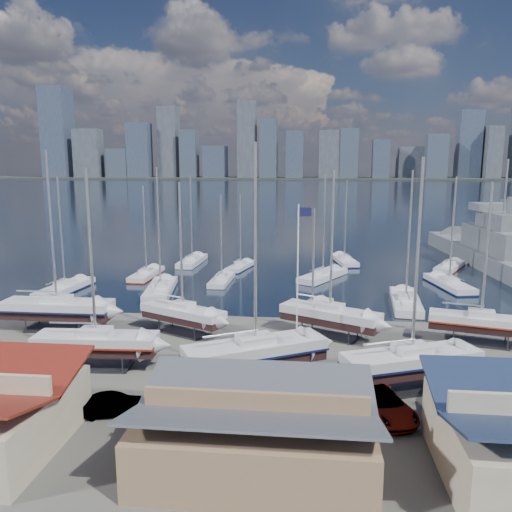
# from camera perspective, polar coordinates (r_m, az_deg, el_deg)

# --- Properties ---
(ground) EXTENTS (1400.00, 1400.00, 0.00)m
(ground) POSITION_cam_1_polar(r_m,az_deg,el_deg) (42.96, 2.23, -11.02)
(ground) COLOR #605E59
(ground) RESTS_ON ground
(water) EXTENTS (1400.00, 600.00, 0.40)m
(water) POSITION_cam_1_polar(r_m,az_deg,el_deg) (350.32, 5.64, 7.62)
(water) COLOR #172235
(water) RESTS_ON ground
(far_shore) EXTENTS (1400.00, 80.00, 2.20)m
(far_shore) POSITION_cam_1_polar(r_m,az_deg,el_deg) (610.13, 5.84, 8.82)
(far_shore) COLOR #2D332D
(far_shore) RESTS_ON ground
(skyline) EXTENTS (639.14, 43.80, 107.69)m
(skyline) POSITION_cam_1_polar(r_m,az_deg,el_deg) (604.26, 5.14, 12.43)
(skyline) COLOR #475166
(skyline) RESTS_ON far_shore
(shed_grey) EXTENTS (12.60, 8.40, 4.17)m
(shed_grey) POSITION_cam_1_polar(r_m,az_deg,el_deg) (27.57, -0.07, -18.88)
(shed_grey) COLOR #8C6B4C
(shed_grey) RESTS_ON ground
(sailboat_cradle_0) EXTENTS (10.60, 2.99, 17.04)m
(sailboat_cradle_0) POSITION_cam_1_polar(r_m,az_deg,el_deg) (51.68, -21.76, -5.59)
(sailboat_cradle_0) COLOR #2D2D33
(sailboat_cradle_0) RESTS_ON ground
(sailboat_cradle_1) EXTENTS (9.66, 3.13, 15.47)m
(sailboat_cradle_1) POSITION_cam_1_polar(r_m,az_deg,el_deg) (41.27, -17.80, -9.40)
(sailboat_cradle_1) COLOR #2D2D33
(sailboat_cradle_1) RESTS_ON ground
(sailboat_cradle_2) EXTENTS (8.77, 5.96, 14.17)m
(sailboat_cradle_2) POSITION_cam_1_polar(r_m,az_deg,el_deg) (47.51, -8.38, -6.49)
(sailboat_cradle_2) COLOR #2D2D33
(sailboat_cradle_2) RESTS_ON ground
(sailboat_cradle_3) EXTENTS (10.82, 7.78, 17.20)m
(sailboat_cradle_3) POSITION_cam_1_polar(r_m,az_deg,el_deg) (37.25, -0.07, -10.90)
(sailboat_cradle_3) COLOR #2D2D33
(sailboat_cradle_3) RESTS_ON ground
(sailboat_cradle_4) EXTENTS (9.46, 6.55, 15.23)m
(sailboat_cradle_4) POSITION_cam_1_polar(r_m,az_deg,el_deg) (46.70, 8.45, -6.72)
(sailboat_cradle_4) COLOR #2D2D33
(sailboat_cradle_4) RESTS_ON ground
(sailboat_cradle_5) EXTENTS (10.34, 6.32, 16.17)m
(sailboat_cradle_5) POSITION_cam_1_polar(r_m,az_deg,el_deg) (37.35, 17.34, -11.42)
(sailboat_cradle_5) COLOR #2D2D33
(sailboat_cradle_5) RESTS_ON ground
(sailboat_cradle_6) EXTENTS (9.08, 4.64, 14.27)m
(sailboat_cradle_6) POSITION_cam_1_polar(r_m,az_deg,el_deg) (48.60, 24.30, -6.93)
(sailboat_cradle_6) COLOR #2D2D33
(sailboat_cradle_6) RESTS_ON ground
(sailboat_moored_0) EXTENTS (3.85, 10.25, 14.96)m
(sailboat_moored_0) POSITION_cam_1_polar(r_m,az_deg,el_deg) (67.17, -20.97, -3.59)
(sailboat_moored_0) COLOR black
(sailboat_moored_0) RESTS_ON water
(sailboat_moored_1) EXTENTS (2.80, 9.11, 13.52)m
(sailboat_moored_1) POSITION_cam_1_polar(r_m,az_deg,el_deg) (72.49, -12.40, -2.16)
(sailboat_moored_1) COLOR black
(sailboat_moored_1) RESTS_ON water
(sailboat_moored_2) EXTENTS (3.13, 9.89, 14.78)m
(sailboat_moored_2) POSITION_cam_1_polar(r_m,az_deg,el_deg) (80.97, -7.30, -0.70)
(sailboat_moored_2) COLOR black
(sailboat_moored_2) RESTS_ON water
(sailboat_moored_3) EXTENTS (4.60, 11.17, 16.21)m
(sailboat_moored_3) POSITION_cam_1_polar(r_m,az_deg,el_deg) (63.14, -10.83, -3.93)
(sailboat_moored_3) COLOR black
(sailboat_moored_3) RESTS_ON water
(sailboat_moored_4) EXTENTS (2.52, 8.25, 12.37)m
(sailboat_moored_4) POSITION_cam_1_polar(r_m,az_deg,el_deg) (67.61, -3.94, -2.82)
(sailboat_moored_4) COLOR black
(sailboat_moored_4) RESTS_ON water
(sailboat_moored_5) EXTENTS (3.98, 8.29, 11.94)m
(sailboat_moored_5) POSITION_cam_1_polar(r_m,az_deg,el_deg) (76.58, -1.76, -1.26)
(sailboat_moored_5) COLOR black
(sailboat_moored_5) RESTS_ON water
(sailboat_moored_6) EXTENTS (4.95, 8.10, 11.73)m
(sailboat_moored_6) POSITION_cam_1_polar(r_m,az_deg,el_deg) (54.58, 6.45, -6.06)
(sailboat_moored_6) COLOR black
(sailboat_moored_6) RESTS_ON water
(sailboat_moored_7) EXTENTS (7.34, 10.16, 15.19)m
(sailboat_moored_7) POSITION_cam_1_polar(r_m,az_deg,el_deg) (70.28, 7.65, -2.38)
(sailboat_moored_7) COLOR black
(sailboat_moored_7) RESTS_ON water
(sailboat_moored_8) EXTENTS (4.20, 9.65, 13.96)m
(sailboat_moored_8) POSITION_cam_1_polar(r_m,az_deg,el_deg) (82.40, 10.06, -0.60)
(sailboat_moored_8) COLOR black
(sailboat_moored_8) RESTS_ON water
(sailboat_moored_9) EXTENTS (3.98, 10.74, 15.86)m
(sailboat_moored_9) POSITION_cam_1_polar(r_m,az_deg,el_deg) (58.87, 16.72, -5.22)
(sailboat_moored_9) COLOR black
(sailboat_moored_9) RESTS_ON water
(sailboat_moored_10) EXTENTS (4.61, 10.38, 15.00)m
(sailboat_moored_10) POSITION_cam_1_polar(r_m,az_deg,el_deg) (69.56, 21.18, -3.14)
(sailboat_moored_10) COLOR black
(sailboat_moored_10) RESTS_ON water
(sailboat_moored_11) EXTENTS (6.70, 9.50, 13.99)m
(sailboat_moored_11) POSITION_cam_1_polar(r_m,az_deg,el_deg) (81.57, 21.25, -1.25)
(sailboat_moored_11) COLOR black
(sailboat_moored_11) RESTS_ON water
(naval_ship_east) EXTENTS (10.65, 47.92, 18.28)m
(naval_ship_east) POSITION_cam_1_polar(r_m,az_deg,el_deg) (85.60, 26.05, -0.16)
(naval_ship_east) COLOR slate
(naval_ship_east) RESTS_ON water
(car_a) EXTENTS (2.33, 4.55, 1.48)m
(car_a) POSITION_cam_1_polar(r_m,az_deg,el_deg) (35.70, -9.36, -14.45)
(car_a) COLOR gray
(car_a) RESTS_ON ground
(car_b) EXTENTS (4.32, 2.40, 1.35)m
(car_b) POSITION_cam_1_polar(r_m,az_deg,el_deg) (34.14, -15.98, -16.05)
(car_b) COLOR gray
(car_b) RESTS_ON ground
(car_c) EXTENTS (4.25, 6.25, 1.59)m
(car_c) POSITION_cam_1_polar(r_m,az_deg,el_deg) (33.76, 14.37, -16.06)
(car_c) COLOR gray
(car_c) RESTS_ON ground
(car_d) EXTENTS (3.57, 5.51, 1.48)m
(car_d) POSITION_cam_1_polar(r_m,az_deg,el_deg) (36.00, 20.74, -14.78)
(car_d) COLOR gray
(car_d) RESTS_ON ground
(flagpole) EXTENTS (1.10, 0.12, 12.52)m
(flagpole) POSITION_cam_1_polar(r_m,az_deg,el_deg) (41.61, 4.91, -1.34)
(flagpole) COLOR white
(flagpole) RESTS_ON ground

